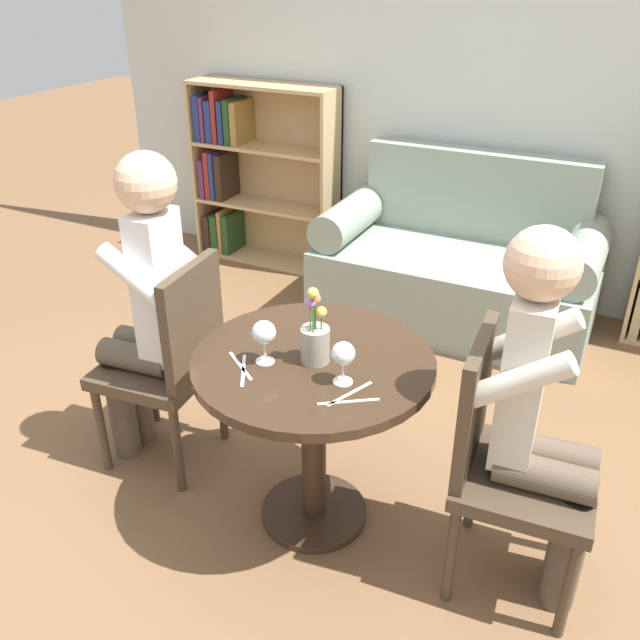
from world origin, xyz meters
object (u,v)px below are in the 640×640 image
chair_left (171,357)px  person_left (146,306)px  wine_glass_right (343,355)px  couch (458,267)px  person_right (543,415)px  bookshelf_left (251,172)px  wine_glass_left (264,334)px  flower_vase (315,337)px  chair_right (505,457)px

chair_left → person_left: bearing=-86.2°
person_left → wine_glass_right: size_ratio=9.12×
chair_left → person_left: 0.23m
couch → person_right: 1.95m
bookshelf_left → wine_glass_left: size_ratio=7.84×
chair_left → wine_glass_left: chair_left is taller
couch → wine_glass_left: size_ratio=10.10×
chair_left → wine_glass_left: bearing=68.8°
chair_left → person_right: bearing=84.5°
chair_left → wine_glass_right: (0.81, -0.14, 0.31)m
person_right → flower_vase: size_ratio=4.52×
couch → person_right: (0.74, -1.77, 0.37)m
person_left → bookshelf_left: bearing=-164.0°
couch → wine_glass_left: couch is taller
person_left → couch: bearing=152.0°
person_right → wine_glass_left: 0.90m
flower_vase → wine_glass_right: bearing=-28.8°
couch → flower_vase: 1.89m
couch → wine_glass_right: bearing=-85.5°
chair_right → wine_glass_right: size_ratio=6.27×
bookshelf_left → person_right: bearing=-41.7°
couch → chair_right: size_ratio=1.70×
person_left → person_right: size_ratio=1.04×
couch → person_left: size_ratio=1.17×
wine_glass_left → flower_vase: (0.15, 0.08, -0.02)m
person_left → flower_vase: 0.76m
person_left → chair_left: bearing=93.8°
flower_vase → couch: bearing=90.4°
bookshelf_left → chair_left: size_ratio=1.32×
person_left → person_right: bearing=85.0°
chair_left → flower_vase: bearing=78.7°
wine_glass_right → flower_vase: bearing=151.2°
wine_glass_right → flower_vase: 0.16m
couch → bookshelf_left: bearing=170.0°
wine_glass_left → wine_glass_right: bearing=0.9°
chair_left → wine_glass_right: chair_left is taller
bookshelf_left → person_left: bearing=-68.6°
person_left → wine_glass_left: (0.61, -0.14, 0.10)m
bookshelf_left → person_right: 3.06m
wine_glass_right → flower_vase: size_ratio=0.51×
chair_right → flower_vase: bearing=90.8°
couch → bookshelf_left: size_ratio=1.29×
bookshelf_left → chair_left: bearing=-66.5°
person_left → flower_vase: person_left is taller
chair_right → wine_glass_left: (-0.79, -0.13, 0.31)m
wine_glass_left → flower_vase: 0.17m
flower_vase → chair_right: bearing=4.9°
wine_glass_left → wine_glass_right: size_ratio=1.06×
chair_right → flower_vase: flower_vase is taller
chair_right → person_right: bearing=-87.2°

